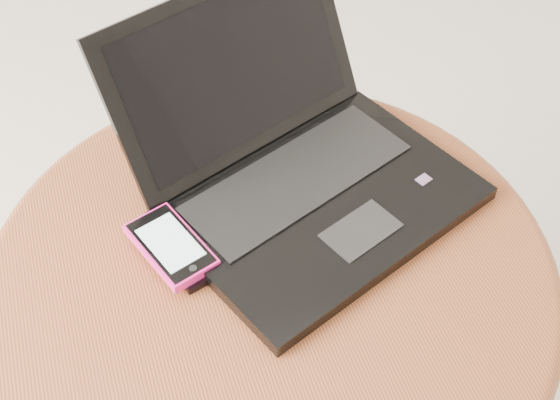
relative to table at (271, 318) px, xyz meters
name	(u,v)px	position (x,y,z in m)	size (l,w,h in m)	color
table	(271,318)	(0.00, 0.00, 0.00)	(0.70, 0.70, 0.56)	brown
laptop	(297,165)	(0.07, 0.11, 0.16)	(0.47, 0.47, 0.22)	black
phone_black	(185,247)	(-0.09, 0.05, 0.12)	(0.10, 0.13, 0.01)	black
phone_pink	(171,246)	(-0.11, 0.05, 0.14)	(0.10, 0.13, 0.01)	#FB218E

